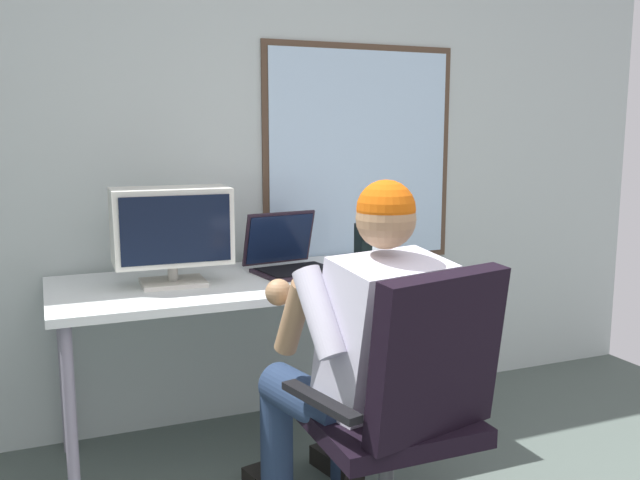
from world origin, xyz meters
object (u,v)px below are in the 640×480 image
person_seated (360,349)px  laptop (288,256)px  crt_monitor (171,227)px  desk_speaker (364,244)px  desk (249,293)px  wine_glass (383,255)px  office_chair (410,398)px

person_seated → laptop: bearing=88.5°
crt_monitor → laptop: (0.52, 0.09, -0.17)m
person_seated → desk_speaker: size_ratio=6.66×
desk → person_seated: 0.71m
desk → desk_speaker: (0.58, 0.11, 0.16)m
desk → wine_glass: 0.58m
laptop → crt_monitor: bearing=-170.6°
desk → wine_glass: size_ratio=10.80×
person_seated → desk_speaker: (0.40, 0.79, 0.21)m
crt_monitor → wine_glass: size_ratio=3.13×
desk → crt_monitor: bearing=179.7°
desk → person_seated: size_ratio=1.30×
office_chair → desk_speaker: bearing=71.6°
desk → laptop: laptop is taller
office_chair → laptop: laptop is taller
crt_monitor → laptop: crt_monitor is taller
office_chair → person_seated: bearing=101.8°
desk → office_chair: size_ratio=1.63×
laptop → wine_glass: (0.32, -0.27, 0.03)m
office_chair → wine_glass: office_chair is taller
crt_monitor → desk_speaker: size_ratio=2.50×
crt_monitor → desk_speaker: (0.89, 0.11, -0.14)m
person_seated → wine_glass: person_seated is taller
crt_monitor → laptop: bearing=9.4°
office_chair → wine_glass: (0.29, 0.74, 0.30)m
office_chair → desk_speaker: size_ratio=5.31×
person_seated → laptop: person_seated is taller
wine_glass → desk: bearing=160.6°
laptop → desk_speaker: size_ratio=2.05×
office_chair → desk: bearing=104.4°
wine_glass → desk_speaker: (0.06, 0.30, -0.00)m
desk → desk_speaker: size_ratio=8.64×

